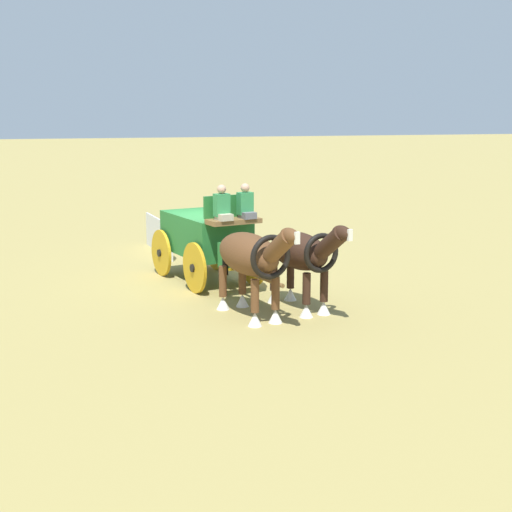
% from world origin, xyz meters
% --- Properties ---
extents(ground_plane, '(220.00, 220.00, 0.00)m').
position_xyz_m(ground_plane, '(0.00, 0.00, 0.00)').
color(ground_plane, '#9E8C4C').
extents(show_wagon, '(5.81, 2.42, 2.73)m').
position_xyz_m(show_wagon, '(0.16, 0.03, 1.22)').
color(show_wagon, '#236B2D').
rests_on(show_wagon, ground).
extents(draft_horse_near, '(3.04, 1.25, 2.16)m').
position_xyz_m(draft_horse_near, '(3.54, 1.40, 1.30)').
color(draft_horse_near, '#331E14').
rests_on(draft_horse_near, ground).
extents(draft_horse_off, '(3.16, 1.34, 2.22)m').
position_xyz_m(draft_horse_off, '(3.79, 0.13, 1.35)').
color(draft_horse_off, brown).
rests_on(draft_horse_off, ground).
extents(sponsor_banner, '(3.19, 0.31, 1.10)m').
position_xyz_m(sponsor_banner, '(-4.24, -0.54, 0.55)').
color(sponsor_banner, silver).
rests_on(sponsor_banner, ground).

